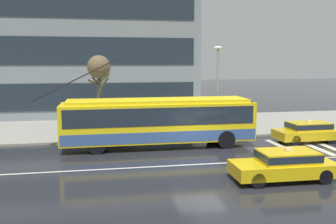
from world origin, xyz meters
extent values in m
plane|color=#22242B|center=(0.00, 0.00, 0.00)|extent=(160.00, 160.00, 0.00)
cube|color=gray|center=(0.00, 9.51, 0.07)|extent=(80.00, 10.00, 0.14)
cube|color=beige|center=(5.48, 1.26, 0.00)|extent=(0.44, 4.40, 0.01)
cube|color=beige|center=(6.38, 1.26, 0.00)|extent=(0.44, 4.40, 0.01)
cube|color=beige|center=(7.28, 1.26, 0.00)|extent=(0.44, 4.40, 0.01)
cube|color=beige|center=(8.18, 1.26, 0.00)|extent=(0.44, 4.40, 0.01)
cube|color=silver|center=(0.00, -1.20, 0.00)|extent=(72.00, 0.14, 0.01)
cube|color=yellow|center=(-1.72, 2.91, 1.52)|extent=(11.20, 2.59, 2.21)
cube|color=yellow|center=(-1.72, 2.91, 2.73)|extent=(10.52, 2.33, 0.20)
cube|color=#1E2833|center=(-1.72, 2.91, 1.97)|extent=(10.75, 2.62, 1.02)
cube|color=#3A5992|center=(-1.72, 2.91, 0.81)|extent=(11.08, 2.62, 0.62)
cube|color=#1E2833|center=(3.82, 2.89, 1.97)|extent=(0.13, 2.23, 1.11)
cube|color=black|center=(3.67, 2.89, 2.53)|extent=(0.17, 1.93, 0.28)
cylinder|color=black|center=(-6.37, 3.29, 4.01)|extent=(4.86, 0.08, 2.42)
cylinder|color=black|center=(-6.37, 2.59, 4.01)|extent=(4.86, 0.08, 2.42)
cylinder|color=black|center=(2.09, 4.01, 0.52)|extent=(1.04, 0.30, 1.04)
cylinder|color=black|center=(2.08, 1.78, 0.52)|extent=(1.04, 0.30, 1.04)
cylinder|color=black|center=(-5.29, 4.05, 0.52)|extent=(1.04, 0.30, 1.04)
cylinder|color=black|center=(-5.30, 1.81, 0.52)|extent=(1.04, 0.30, 1.04)
cube|color=yellow|center=(2.54, -4.14, 0.51)|extent=(4.45, 1.84, 0.55)
cube|color=yellow|center=(2.72, -4.14, 1.02)|extent=(2.41, 1.55, 0.48)
cube|color=#1E2833|center=(2.72, -4.14, 1.05)|extent=(2.46, 1.57, 0.31)
cube|color=silver|center=(2.72, -4.14, 1.33)|extent=(0.28, 0.17, 0.12)
cylinder|color=black|center=(1.07, -4.89, 0.31)|extent=(0.62, 0.21, 0.62)
cylinder|color=black|center=(1.10, -3.34, 0.31)|extent=(0.62, 0.21, 0.62)
cylinder|color=black|center=(3.98, -4.95, 0.31)|extent=(0.62, 0.21, 0.62)
cylinder|color=black|center=(4.01, -3.39, 0.31)|extent=(0.62, 0.21, 0.62)
cube|color=yellow|center=(7.89, 2.44, 0.51)|extent=(4.59, 1.84, 0.55)
cube|color=yellow|center=(7.71, 2.43, 1.02)|extent=(2.49, 1.55, 0.48)
cube|color=#1E2833|center=(7.71, 2.43, 1.05)|extent=(2.54, 1.57, 0.31)
cube|color=silver|center=(7.71, 2.43, 1.33)|extent=(0.28, 0.17, 0.12)
cylinder|color=black|center=(9.38, 3.24, 0.31)|extent=(0.62, 0.21, 0.62)
cylinder|color=black|center=(6.37, 3.17, 0.31)|extent=(0.62, 0.21, 0.62)
cylinder|color=black|center=(6.41, 1.63, 0.31)|extent=(0.62, 0.21, 0.62)
cylinder|color=gray|center=(-2.66, 5.10, 1.31)|extent=(0.08, 0.08, 2.34)
cylinder|color=gray|center=(-6.22, 5.10, 1.31)|extent=(0.08, 0.08, 2.34)
cylinder|color=gray|center=(-2.66, 6.57, 1.31)|extent=(0.08, 0.08, 2.34)
cylinder|color=gray|center=(-6.22, 6.57, 1.31)|extent=(0.08, 0.08, 2.34)
cube|color=#99ADB2|center=(-4.44, 6.57, 1.36)|extent=(3.38, 0.04, 1.88)
cube|color=#B2B2B7|center=(-4.44, 5.83, 2.52)|extent=(3.86, 1.76, 0.08)
cube|color=brown|center=(-4.44, 6.20, 0.59)|extent=(2.49, 0.36, 0.08)
cylinder|color=#464049|center=(-3.92, 6.75, 0.55)|extent=(0.14, 0.14, 0.82)
cylinder|color=#464049|center=(-3.91, 6.91, 0.55)|extent=(0.14, 0.14, 0.82)
cylinder|color=maroon|center=(-3.92, 6.83, 1.26)|extent=(0.38, 0.38, 0.60)
sphere|color=tan|center=(-3.92, 6.83, 1.67)|extent=(0.21, 0.21, 0.21)
cylinder|color=#183548|center=(-4.74, 5.86, 0.55)|extent=(0.14, 0.14, 0.82)
cylinder|color=#183548|center=(-4.89, 5.83, 0.55)|extent=(0.14, 0.14, 0.82)
cylinder|color=#232C33|center=(-4.81, 5.85, 1.26)|extent=(0.43, 0.43, 0.60)
sphere|color=tan|center=(-4.81, 5.85, 1.67)|extent=(0.21, 0.21, 0.21)
cone|color=#338251|center=(-4.93, 5.82, 1.95)|extent=(1.57, 1.57, 0.31)
cylinder|color=#333333|center=(-4.93, 5.82, 1.42)|extent=(0.02, 0.02, 0.75)
cylinder|color=gray|center=(2.68, 5.36, 2.96)|extent=(0.16, 0.16, 5.65)
ellipsoid|color=silver|center=(2.68, 5.36, 5.91)|extent=(0.60, 0.32, 0.24)
cylinder|color=#4C4732|center=(-5.11, 7.12, 2.10)|extent=(0.31, 0.31, 3.92)
cylinder|color=#4C4D2D|center=(-4.80, 6.89, 3.53)|extent=(0.77, 0.62, 0.93)
cylinder|color=brown|center=(-5.33, 7.47, 3.66)|extent=(0.60, 0.85, 0.65)
cylinder|color=#484B2D|center=(-4.78, 6.65, 3.89)|extent=(0.82, 1.07, 0.76)
cylinder|color=brown|center=(-5.02, 6.45, 3.21)|extent=(0.32, 1.43, 0.92)
cylinder|color=#4B422B|center=(-5.48, 6.94, 3.60)|extent=(0.85, 0.50, 0.57)
sphere|color=brown|center=(-5.11, 7.12, 4.66)|extent=(1.55, 1.55, 1.55)
cube|color=gray|center=(-7.42, 20.39, 9.48)|extent=(22.24, 14.37, 18.97)
cube|color=#1E2833|center=(-7.42, 13.18, 2.09)|extent=(20.91, 0.06, 2.28)
cube|color=#1E2833|center=(-7.42, 13.18, 5.88)|extent=(20.91, 0.06, 2.28)
cube|color=#1E2833|center=(-7.42, 13.18, 9.67)|extent=(20.91, 0.06, 2.28)
camera|label=1|loc=(-5.00, -18.00, 5.01)|focal=38.95mm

